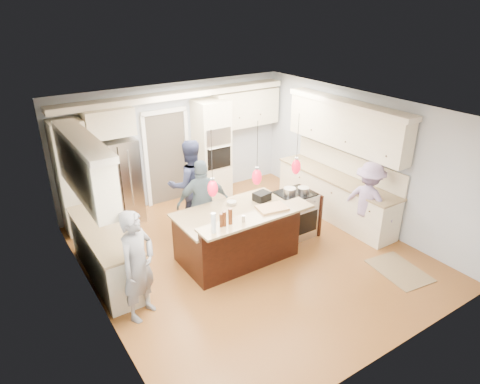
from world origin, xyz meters
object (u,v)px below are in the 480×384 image
object	(u,v)px
person_bar_end	(138,266)
person_far_left	(190,185)
refrigerator	(116,182)
island_range	(294,214)
kitchen_island	(237,234)

from	to	relation	value
person_bar_end	person_far_left	bearing A→B (deg)	16.73
refrigerator	person_far_left	bearing A→B (deg)	-41.64
island_range	person_far_left	size ratio (longest dim) A/B	0.49
kitchen_island	person_bar_end	size ratio (longest dim) A/B	1.21
refrigerator	person_bar_end	size ratio (longest dim) A/B	1.04
kitchen_island	person_bar_end	xyz separation A→B (m)	(-2.03, -0.52, 0.38)
island_range	person_far_left	world-z (taller)	person_far_left
person_far_left	kitchen_island	bearing A→B (deg)	103.17
kitchen_island	refrigerator	bearing A→B (deg)	116.91
refrigerator	person_far_left	xyz separation A→B (m)	(1.17, -1.04, 0.03)
island_range	person_bar_end	xyz separation A→B (m)	(-3.44, -0.60, 0.41)
person_bar_end	island_range	bearing A→B (deg)	-20.63
refrigerator	kitchen_island	bearing A→B (deg)	-63.09
refrigerator	kitchen_island	distance (m)	2.91
kitchen_island	person_bar_end	distance (m)	2.13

